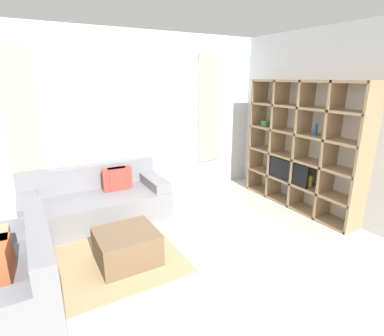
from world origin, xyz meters
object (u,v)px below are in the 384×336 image
couch_main (98,202)px  couch_side (5,280)px  ottoman (127,247)px  shelving_unit (302,147)px

couch_main → couch_side: same height
couch_side → ottoman: 1.17m
couch_main → couch_side: (-1.12, -1.39, 0.01)m
couch_side → couch_main: bearing=141.1°
shelving_unit → couch_main: bearing=159.8°
couch_main → couch_side: 1.78m
shelving_unit → ottoman: shelving_unit is taller
shelving_unit → ottoman: size_ratio=3.13×
couch_side → ottoman: size_ratio=2.26×
couch_side → ottoman: couch_side is taller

